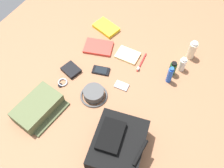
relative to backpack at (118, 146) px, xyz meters
The scene contains 16 objects.
ground_plane 0.41m from the backpack, 144.85° to the right, with size 2.64×2.02×0.02m, color #8F5E3F.
backpack is the anchor object (origin of this frame).
toiletry_pouch 0.52m from the backpack, 86.64° to the right, with size 0.29×0.23×0.08m.
bucket_hat 0.37m from the backpack, 126.63° to the right, with size 0.17×0.17×0.06m.
lotion_bottle 0.81m from the backpack, behind, with size 0.05×0.05×0.14m.
toothpaste_tube 0.69m from the backpack, behind, with size 0.04×0.04×0.11m.
shampoo_bottle 0.62m from the backpack, behind, with size 0.04×0.04×0.11m.
deodorant_spray 0.56m from the backpack, behind, with size 0.03×0.03×0.13m.
paperback_novel 0.91m from the backpack, 144.62° to the right, with size 0.15×0.19×0.03m.
travel_guidebook 0.73m from the backpack, 139.46° to the right, with size 0.18×0.22×0.02m.
cell_phone 0.54m from the backpack, 138.21° to the right, with size 0.09×0.12×0.01m.
media_player 0.42m from the backpack, 153.26° to the right, with size 0.06×0.09×0.01m.
wristwatch 0.56m from the backpack, 110.77° to the right, with size 0.07×0.06×0.01m.
toothbrush 0.61m from the backpack, 164.74° to the right, with size 0.16×0.03×0.02m.
wallet 0.61m from the backpack, 119.96° to the right, with size 0.09×0.11×0.02m, color black.
notepad 0.66m from the backpack, 155.83° to the right, with size 0.11×0.15×0.02m, color beige.
Camera 1 is at (0.74, 0.44, 1.37)m, focal length 41.65 mm.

